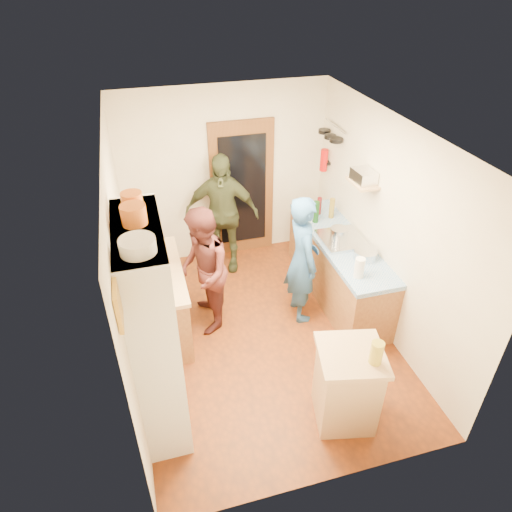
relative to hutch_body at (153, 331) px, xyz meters
name	(u,v)px	position (x,y,z in m)	size (l,w,h in m)	color
floor	(263,334)	(1.30, 0.80, -1.11)	(3.00, 4.00, 0.02)	maroon
ceiling	(265,130)	(1.30, 0.80, 1.51)	(3.00, 4.00, 0.02)	silver
wall_back	(225,175)	(1.30, 2.81, 0.20)	(3.00, 0.02, 2.60)	beige
wall_front	(339,386)	(1.30, -1.21, 0.20)	(3.00, 0.02, 2.60)	beige
wall_left	(123,269)	(-0.21, 0.80, 0.20)	(0.02, 4.00, 2.60)	beige
wall_right	(387,228)	(2.81, 0.80, 0.20)	(0.02, 4.00, 2.60)	beige
door_frame	(242,190)	(1.55, 2.77, -0.05)	(0.95, 0.06, 2.10)	brown
door_glass	(243,191)	(1.55, 2.74, -0.05)	(0.70, 0.02, 1.70)	black
hutch_body	(153,331)	(0.00, 0.00, 0.00)	(0.40, 1.20, 2.20)	silver
hutch_top_shelf	(136,230)	(0.00, 0.00, 1.08)	(0.40, 1.14, 0.04)	silver
plate_stack	(138,246)	(0.00, -0.36, 1.16)	(0.27, 0.27, 0.11)	white
orange_pot_a	(134,215)	(0.00, 0.07, 1.18)	(0.20, 0.20, 0.16)	orange
orange_pot_b	(132,202)	(0.00, 0.31, 1.18)	(0.18, 0.18, 0.16)	orange
left_counter_base	(159,302)	(0.10, 1.25, -0.68)	(0.60, 1.40, 0.85)	#9E6B37
left_counter_top	(155,272)	(0.10, 1.25, -0.23)	(0.64, 1.44, 0.05)	tan
toaster	(163,291)	(0.15, 0.73, -0.12)	(0.21, 0.14, 0.16)	white
kettle	(151,276)	(0.05, 1.03, -0.11)	(0.17, 0.17, 0.19)	white
orange_bowl	(159,258)	(0.18, 1.43, -0.16)	(0.18, 0.18, 0.08)	orange
chopping_board	(152,247)	(0.12, 1.75, -0.19)	(0.30, 0.22, 0.03)	tan
right_counter_base	(337,269)	(2.50, 1.30, -0.68)	(0.60, 2.20, 0.84)	#9E6B37
right_counter_top	(341,241)	(2.50, 1.30, -0.23)	(0.62, 2.22, 0.06)	blue
hob	(342,239)	(2.50, 1.28, -0.18)	(0.55, 0.58, 0.04)	silver
pot_on_hob	(339,233)	(2.45, 1.28, -0.09)	(0.22, 0.22, 0.15)	silver
bottle_a	(316,212)	(2.35, 1.82, -0.04)	(0.08, 0.08, 0.31)	#143F14
bottle_b	(319,206)	(2.48, 2.02, -0.07)	(0.06, 0.06, 0.26)	#591419
bottle_c	(332,208)	(2.61, 1.88, -0.05)	(0.07, 0.07, 0.29)	olive
paper_towel	(359,268)	(2.35, 0.50, -0.08)	(0.11, 0.11, 0.25)	white
mixing_bowl	(365,254)	(2.60, 0.83, -0.15)	(0.28, 0.28, 0.11)	silver
island_base	(346,388)	(1.75, -0.59, -0.67)	(0.55, 0.55, 0.86)	tan
island_top	(352,355)	(1.75, -0.59, -0.22)	(0.62, 0.62, 0.05)	tan
cutting_board	(345,351)	(1.71, -0.53, -0.21)	(0.35, 0.28, 0.02)	white
oil_jar	(377,353)	(1.90, -0.75, -0.07)	(0.12, 0.12, 0.24)	#AD9E2D
pan_rail	(336,126)	(2.76, 2.33, 0.95)	(0.02, 0.02, 0.65)	silver
pan_hang_a	(336,140)	(2.70, 2.15, 0.82)	(0.18, 0.18, 0.05)	black
pan_hang_b	(330,137)	(2.70, 2.35, 0.80)	(0.16, 0.16, 0.05)	black
pan_hang_c	(324,131)	(2.70, 2.55, 0.81)	(0.17, 0.17, 0.05)	black
wall_shelf	(363,183)	(2.67, 1.25, 0.60)	(0.26, 0.42, 0.03)	tan
radio	(364,176)	(2.67, 1.25, 0.69)	(0.22, 0.30, 0.15)	silver
ext_bracket	(327,163)	(2.77, 2.50, 0.35)	(0.06, 0.10, 0.04)	black
fire_extinguisher	(324,160)	(2.71, 2.50, 0.40)	(0.11, 0.11, 0.32)	red
picture_frame	(118,306)	(-0.18, -0.75, 0.95)	(0.03, 0.25, 0.30)	gold
person_hob	(305,260)	(1.91, 1.04, -0.25)	(0.62, 0.41, 1.70)	#295592
person_left	(205,270)	(0.69, 1.22, -0.28)	(0.80, 0.62, 1.64)	#4D211E
person_back	(223,214)	(1.17, 2.40, -0.20)	(1.05, 0.44, 1.79)	#353B23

